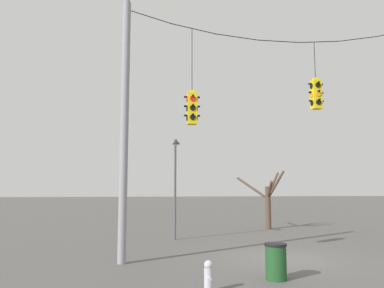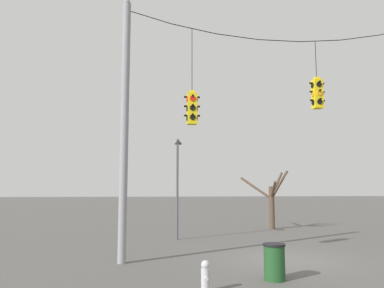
# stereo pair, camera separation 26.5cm
# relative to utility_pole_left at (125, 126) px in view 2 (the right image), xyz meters

# --- Properties ---
(ground_plane) EXTENTS (200.00, 200.00, 0.00)m
(ground_plane) POSITION_rel_utility_pole_left_xyz_m (5.79, 0.02, -4.71)
(ground_plane) COLOR #565451
(utility_pole_left) EXTENTS (0.29, 0.29, 9.45)m
(utility_pole_left) POSITION_rel_utility_pole_left_xyz_m (0.00, 0.00, 0.00)
(utility_pole_left) COLOR gray
(utility_pole_left) RESTS_ON ground_plane
(span_wire) EXTENTS (11.58, 0.03, 0.91)m
(span_wire) POSITION_rel_utility_pole_left_xyz_m (5.79, 0.00, 3.73)
(span_wire) COLOR black
(traffic_light_over_intersection) EXTENTS (0.58, 0.58, 3.61)m
(traffic_light_over_intersection) POSITION_rel_utility_pole_left_xyz_m (2.41, 0.00, 0.72)
(traffic_light_over_intersection) COLOR yellow
(traffic_light_near_right_pole) EXTENTS (0.58, 0.58, 2.65)m
(traffic_light_near_right_pole) POSITION_rel_utility_pole_left_xyz_m (7.22, 0.00, 1.41)
(traffic_light_near_right_pole) COLOR yellow
(street_lamp) EXTENTS (0.40, 0.70, 5.00)m
(street_lamp) POSITION_rel_utility_pole_left_xyz_m (2.35, 5.49, -1.30)
(street_lamp) COLOR #515156
(street_lamp) RESTS_ON ground_plane
(bare_tree) EXTENTS (2.80, 2.72, 3.65)m
(bare_tree) POSITION_rel_utility_pole_left_xyz_m (8.68, 9.77, -2.79)
(bare_tree) COLOR brown
(bare_tree) RESTS_ON ground_plane
(fire_hydrant) EXTENTS (0.22, 0.30, 0.75)m
(fire_hydrant) POSITION_rel_utility_pole_left_xyz_m (2.27, -3.80, -4.33)
(fire_hydrant) COLOR silver
(fire_hydrant) RESTS_ON ground_plane
(trash_bin) EXTENTS (0.63, 0.63, 0.99)m
(trash_bin) POSITION_rel_utility_pole_left_xyz_m (4.36, -2.90, -4.21)
(trash_bin) COLOR #1E4C23
(trash_bin) RESTS_ON ground_plane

